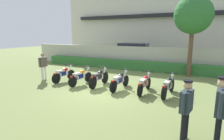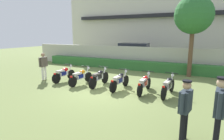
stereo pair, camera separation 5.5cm
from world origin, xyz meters
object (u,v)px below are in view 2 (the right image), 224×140
motorcycle_in_row_0 (64,74)px  inspector_person (43,64)px  parked_car (135,53)px  motorcycle_in_row_5 (168,86)px  motorcycle_in_row_3 (120,81)px  tree_near_inspector (194,16)px  officer_0 (185,106)px  motorcycle_in_row_4 (144,83)px  officer_1 (219,107)px  motorcycle_in_row_2 (99,77)px  motorcycle_in_row_1 (81,76)px

motorcycle_in_row_0 → inspector_person: inspector_person is taller
parked_car → motorcycle_in_row_5: 9.78m
motorcycle_in_row_3 → tree_near_inspector: bearing=-28.0°
motorcycle_in_row_5 → officer_0: bearing=-159.0°
motorcycle_in_row_5 → motorcycle_in_row_3: bearing=96.7°
motorcycle_in_row_4 → officer_0: 4.02m
motorcycle_in_row_0 → officer_1: bearing=-111.2°
motorcycle_in_row_2 → officer_1: 6.35m
parked_car → officer_1: bearing=-67.4°
motorcycle_in_row_0 → motorcycle_in_row_5: (5.91, 0.00, 0.01)m
inspector_person → motorcycle_in_row_5: bearing=1.8°
motorcycle_in_row_4 → officer_1: bearing=-140.5°
motorcycle_in_row_1 → motorcycle_in_row_5: bearing=-83.2°
motorcycle_in_row_5 → officer_1: officer_1 is taller
motorcycle_in_row_5 → motorcycle_in_row_2: bearing=95.2°
motorcycle_in_row_4 → motorcycle_in_row_5: (1.08, 0.01, 0.01)m
motorcycle_in_row_4 → motorcycle_in_row_5: motorcycle_in_row_5 is taller
motorcycle_in_row_0 → motorcycle_in_row_4: size_ratio=0.95×
motorcycle_in_row_5 → inspector_person: inspector_person is taller
tree_near_inspector → officer_1: (1.08, -8.01, -2.78)m
motorcycle_in_row_1 → motorcycle_in_row_2: motorcycle_in_row_2 is taller
parked_car → officer_1: (6.16, -12.19, 0.12)m
officer_1 → parked_car: bearing=-56.8°
tree_near_inspector → motorcycle_in_row_0: bearing=-145.3°
motorcycle_in_row_4 → tree_near_inspector: bearing=-19.1°
motorcycle_in_row_5 → motorcycle_in_row_4: bearing=96.5°
inspector_person → motorcycle_in_row_0: bearing=9.5°
motorcycle_in_row_1 → tree_near_inspector: bearing=-43.2°
motorcycle_in_row_1 → motorcycle_in_row_4: (3.54, 0.11, 0.00)m
officer_0 → parked_car: bearing=-53.8°
officer_1 → inspector_person: bearing=-13.9°
tree_near_inspector → motorcycle_in_row_4: size_ratio=2.67×
inspector_person → officer_0: bearing=-21.6°
motorcycle_in_row_0 → officer_0: size_ratio=1.12×
parked_car → officer_1: size_ratio=2.62×
officer_0 → motorcycle_in_row_5: bearing=-62.7°
motorcycle_in_row_3 → motorcycle_in_row_4: bearing=-84.1°
parked_car → motorcycle_in_row_5: bearing=-66.9°
motorcycle_in_row_0 → motorcycle_in_row_3: same height
motorcycle_in_row_2 → motorcycle_in_row_1: bearing=99.7°
parked_car → motorcycle_in_row_4: size_ratio=2.45×
motorcycle_in_row_0 → motorcycle_in_row_1: size_ratio=0.96×
motorcycle_in_row_0 → motorcycle_in_row_5: motorcycle_in_row_5 is taller
motorcycle_in_row_0 → motorcycle_in_row_4: motorcycle_in_row_0 is taller
tree_near_inspector → motorcycle_in_row_3: bearing=-122.9°
tree_near_inspector → motorcycle_in_row_3: 6.38m
motorcycle_in_row_2 → motorcycle_in_row_5: bearing=-89.4°
officer_1 → officer_0: bearing=1.6°
tree_near_inspector → motorcycle_in_row_4: tree_near_inspector is taller
motorcycle_in_row_1 → inspector_person: inspector_person is taller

